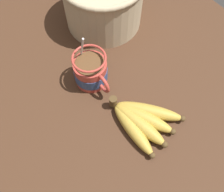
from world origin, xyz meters
TOP-DOWN VIEW (x-y plane):
  - table at (0.00, 0.00)cm, footprint 109.96×109.96cm
  - coffee_mug at (-4.41, 3.84)cm, footprint 13.80×8.93cm
  - banana_bunch at (13.64, 6.23)cm, footprint 17.89×15.07cm
  - woven_basket at (-20.55, 19.96)cm, footprint 24.28×24.28cm

SIDE VIEW (x-z plane):
  - table at x=0.00cm, z-range 0.00..2.86cm
  - banana_bunch at x=13.64cm, z-range 2.52..6.70cm
  - coffee_mug at x=-4.41cm, z-range -0.76..14.68cm
  - woven_basket at x=-20.55cm, z-range 3.25..18.75cm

